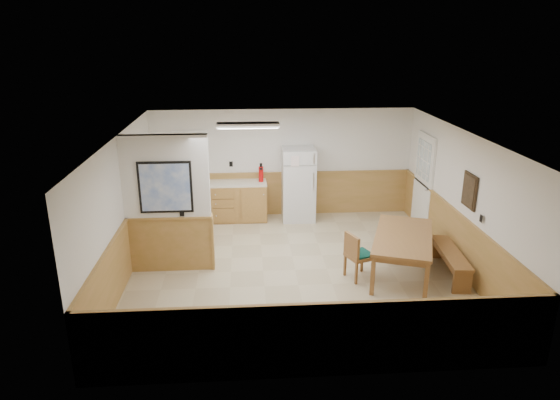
{
  "coord_description": "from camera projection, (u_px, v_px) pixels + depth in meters",
  "views": [
    {
      "loc": [
        -0.86,
        -8.21,
        4.14
      ],
      "look_at": [
        -0.25,
        0.4,
        1.22
      ],
      "focal_mm": 32.0,
      "sensor_mm": 36.0,
      "label": 1
    }
  ],
  "objects": [
    {
      "name": "right_wall",
      "position": [
        462.0,
        202.0,
        8.94
      ],
      "size": [
        0.02,
        6.0,
        2.5
      ],
      "primitive_type": "cube",
      "color": "white",
      "rests_on": "ground"
    },
    {
      "name": "dining_table",
      "position": [
        403.0,
        240.0,
        8.78
      ],
      "size": [
        1.56,
        2.14,
        0.75
      ],
      "rotation": [
        0.0,
        0.0,
        -0.35
      ],
      "color": "olive",
      "rests_on": "ground"
    },
    {
      "name": "fire_extinguisher",
      "position": [
        261.0,
        174.0,
        11.31
      ],
      "size": [
        0.11,
        0.11,
        0.43
      ],
      "rotation": [
        0.0,
        0.0,
        -0.02
      ],
      "color": "red",
      "rests_on": "kitchen_counter"
    },
    {
      "name": "wainscot_right",
      "position": [
        456.0,
        240.0,
        9.18
      ],
      "size": [
        0.04,
        6.0,
        1.0
      ],
      "primitive_type": "cube",
      "color": "#B78349",
      "rests_on": "ground"
    },
    {
      "name": "refrigerator",
      "position": [
        298.0,
        184.0,
        11.38
      ],
      "size": [
        0.75,
        0.72,
        1.67
      ],
      "rotation": [
        0.0,
        0.0,
        -0.01
      ],
      "color": "silver",
      "rests_on": "ground"
    },
    {
      "name": "kitchen_counter",
      "position": [
        231.0,
        201.0,
        11.45
      ],
      "size": [
        2.2,
        0.61,
        1.0
      ],
      "color": "#AC7C3D",
      "rests_on": "ground"
    },
    {
      "name": "wall_painting",
      "position": [
        469.0,
        191.0,
        8.56
      ],
      "size": [
        0.04,
        0.5,
        0.6
      ],
      "color": "black",
      "rests_on": "right_wall"
    },
    {
      "name": "left_wall",
      "position": [
        122.0,
        210.0,
        8.54
      ],
      "size": [
        0.02,
        6.0,
        2.5
      ],
      "primitive_type": "cube",
      "color": "white",
      "rests_on": "ground"
    },
    {
      "name": "dining_chair",
      "position": [
        356.0,
        253.0,
        8.66
      ],
      "size": [
        0.68,
        0.57,
        0.85
      ],
      "rotation": [
        0.0,
        0.0,
        0.38
      ],
      "color": "olive",
      "rests_on": "ground"
    },
    {
      "name": "fluorescent_fixture",
      "position": [
        248.0,
        125.0,
        9.53
      ],
      "size": [
        1.2,
        0.3,
        0.09
      ],
      "color": "white",
      "rests_on": "ceiling"
    },
    {
      "name": "dining_bench",
      "position": [
        450.0,
        257.0,
        8.87
      ],
      "size": [
        0.47,
        1.52,
        0.45
      ],
      "rotation": [
        0.0,
        0.0,
        -0.1
      ],
      "color": "olive",
      "rests_on": "ground"
    },
    {
      "name": "wainscot_left",
      "position": [
        127.0,
        250.0,
        8.78
      ],
      "size": [
        0.04,
        6.0,
        1.0
      ],
      "primitive_type": "cube",
      "color": "#B78349",
      "rests_on": "ground"
    },
    {
      "name": "kitchen_window",
      "position": [
        191.0,
        152.0,
        11.32
      ],
      "size": [
        0.8,
        0.04,
        1.0
      ],
      "color": "white",
      "rests_on": "back_wall"
    },
    {
      "name": "exterior_door",
      "position": [
        423.0,
        182.0,
        10.8
      ],
      "size": [
        0.07,
        1.02,
        2.15
      ],
      "color": "white",
      "rests_on": "ground"
    },
    {
      "name": "ceiling",
      "position": [
        297.0,
        135.0,
        8.34
      ],
      "size": [
        6.0,
        6.0,
        0.02
      ],
      "primitive_type": "cube",
      "color": "white",
      "rests_on": "back_wall"
    },
    {
      "name": "ground",
      "position": [
        295.0,
        270.0,
        9.14
      ],
      "size": [
        6.0,
        6.0,
        0.0
      ],
      "primitive_type": "plane",
      "color": "#C3B28C",
      "rests_on": "ground"
    },
    {
      "name": "soap_bottle",
      "position": [
        187.0,
        179.0,
        11.17
      ],
      "size": [
        0.09,
        0.09,
        0.23
      ],
      "primitive_type": "cylinder",
      "rotation": [
        0.0,
        0.0,
        0.31
      ],
      "color": "#167B21",
      "rests_on": "kitchen_counter"
    },
    {
      "name": "wainscot_back",
      "position": [
        283.0,
        194.0,
        11.8
      ],
      "size": [
        6.0,
        0.04,
        1.0
      ],
      "primitive_type": "cube",
      "color": "#B78349",
      "rests_on": "ground"
    },
    {
      "name": "back_wall",
      "position": [
        283.0,
        163.0,
        11.58
      ],
      "size": [
        6.0,
        0.02,
        2.5
      ],
      "primitive_type": "cube",
      "color": "white",
      "rests_on": "ground"
    },
    {
      "name": "partition_wall",
      "position": [
        168.0,
        206.0,
        8.78
      ],
      "size": [
        1.5,
        0.2,
        2.5
      ],
      "color": "white",
      "rests_on": "ground"
    }
  ]
}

